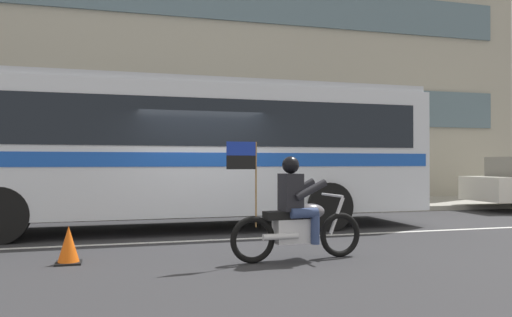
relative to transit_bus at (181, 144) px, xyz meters
name	(u,v)px	position (x,y,z in m)	size (l,w,h in m)	color
ground_plane	(202,236)	(0.28, -1.19, -1.88)	(60.00, 60.00, 0.00)	#2B2B2D
sidewalk_curb	(174,209)	(0.28, 3.91, -1.81)	(28.00, 3.80, 0.15)	gray
lane_center_stripe	(208,240)	(0.28, -1.79, -1.88)	(26.60, 0.14, 0.01)	silver
office_building_facade	(166,57)	(0.28, 6.19, 3.19)	(28.00, 0.89, 10.13)	gray
transit_bus	(181,144)	(0.00, 0.00, 0.00)	(11.04, 2.73, 3.22)	silver
motorcycle_with_rider	(296,216)	(1.23, -4.04, -1.22)	(2.19, 0.64, 1.78)	black
fire_hydrant	(212,197)	(1.17, 2.46, -1.36)	(0.22, 0.30, 0.75)	gold
traffic_cone	(69,246)	(-2.05, -3.40, -1.63)	(0.36, 0.36, 0.55)	#EA590F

